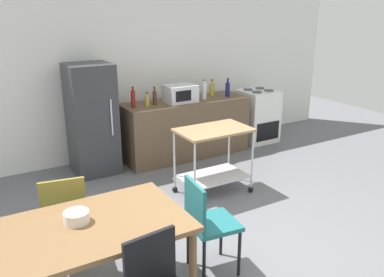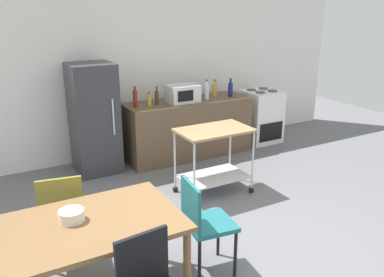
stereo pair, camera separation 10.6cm
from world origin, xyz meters
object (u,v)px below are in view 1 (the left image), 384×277
(fruit_bowl, at_px, (77,217))
(dining_table, at_px, (85,236))
(kitchen_cart, at_px, (213,150))
(bottle_wine, at_px, (204,91))
(bottle_sparkling_water, at_px, (147,101))
(chair_olive, at_px, (64,213))
(bottle_soda, at_px, (212,89))
(chair_teal, at_px, (207,220))
(stove_oven, at_px, (257,116))
(refrigerator, at_px, (92,119))
(bottle_olive_oil, at_px, (133,99))
(bottle_sesame_oil, at_px, (228,89))
(microwave, at_px, (180,94))
(bottle_soy_sauce, at_px, (155,97))

(fruit_bowl, bearing_deg, dining_table, -69.35)
(kitchen_cart, xyz_separation_m, bottle_wine, (0.66, 1.27, 0.46))
(bottle_sparkling_water, bearing_deg, dining_table, -123.03)
(chair_olive, bearing_deg, bottle_soda, -135.73)
(chair_teal, height_order, stove_oven, stove_oven)
(refrigerator, height_order, bottle_olive_oil, refrigerator)
(stove_oven, bearing_deg, chair_teal, -135.78)
(refrigerator, bearing_deg, stove_oven, -1.60)
(bottle_sparkling_water, xyz_separation_m, bottle_sesame_oil, (1.39, -0.03, 0.03))
(stove_oven, relative_size, bottle_wine, 3.03)
(refrigerator, distance_m, bottle_sparkling_water, 0.82)
(bottle_soda, bearing_deg, bottle_sparkling_water, -174.98)
(dining_table, height_order, chair_teal, chair_teal)
(dining_table, bearing_deg, bottle_sesame_oil, 39.58)
(stove_oven, xyz_separation_m, microwave, (-1.58, -0.08, 0.58))
(bottle_olive_oil, bearing_deg, bottle_sparkling_water, -11.05)
(chair_teal, height_order, bottle_wine, bottle_wine)
(dining_table, distance_m, bottle_soy_sauce, 3.18)
(stove_oven, xyz_separation_m, bottle_sesame_oil, (-0.73, -0.11, 0.57))
(bottle_olive_oil, bearing_deg, bottle_soy_sauce, -0.28)
(chair_olive, relative_size, fruit_bowl, 4.72)
(refrigerator, relative_size, fruit_bowl, 8.22)
(bottle_olive_oil, relative_size, fruit_bowl, 1.58)
(bottle_soy_sauce, height_order, bottle_soda, bottle_soda)
(kitchen_cart, distance_m, bottle_olive_oil, 1.49)
(dining_table, height_order, bottle_wine, bottle_wine)
(bottle_wine, bearing_deg, chair_olive, -144.99)
(microwave, bearing_deg, chair_teal, -114.31)
(fruit_bowl, bearing_deg, chair_teal, -6.69)
(dining_table, height_order, kitchen_cart, kitchen_cart)
(fruit_bowl, bearing_deg, bottle_soda, 41.90)
(chair_teal, bearing_deg, refrigerator, 9.74)
(microwave, bearing_deg, refrigerator, 172.86)
(stove_oven, bearing_deg, bottle_olive_oil, -179.07)
(chair_olive, distance_m, microwave, 2.92)
(chair_teal, distance_m, stove_oven, 3.84)
(chair_teal, bearing_deg, chair_olive, 60.79)
(microwave, relative_size, bottle_sesame_oil, 1.59)
(bottle_soy_sauce, relative_size, bottle_sesame_oil, 0.91)
(stove_oven, distance_m, bottle_sesame_oil, 0.93)
(chair_teal, distance_m, fruit_bowl, 1.11)
(bottle_olive_oil, xyz_separation_m, bottle_sparkling_water, (0.20, -0.04, -0.04))
(dining_table, xyz_separation_m, bottle_soda, (2.85, 2.67, 0.34))
(bottle_soy_sauce, xyz_separation_m, microwave, (0.40, -0.04, 0.02))
(stove_oven, bearing_deg, fruit_bowl, -146.22)
(dining_table, xyz_separation_m, refrigerator, (0.89, 2.72, 0.10))
(bottle_sparkling_water, bearing_deg, refrigerator, 168.55)
(chair_teal, distance_m, bottle_sesame_oil, 3.31)
(bottle_soy_sauce, bearing_deg, microwave, -6.31)
(kitchen_cart, bearing_deg, bottle_wine, 62.64)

